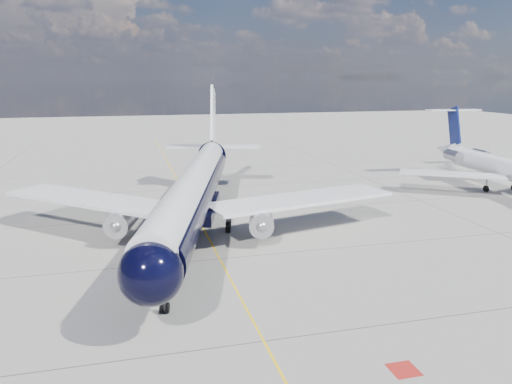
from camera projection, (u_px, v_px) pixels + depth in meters
ground at (191, 205)px, 64.12m from camera, size 320.00×320.00×0.00m
taxiway_centerline at (196, 216)px, 59.40m from camera, size 0.16×160.00×0.01m
red_marking at (404, 370)px, 28.08m from camera, size 1.60×1.60×0.01m
main_airliner at (195, 189)px, 52.37m from camera, size 41.48×51.36×15.07m
regional_jet at (498, 165)px, 72.37m from camera, size 29.53×34.05×11.53m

